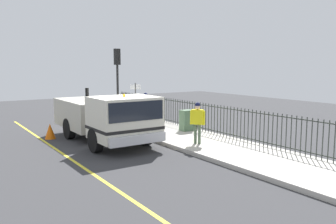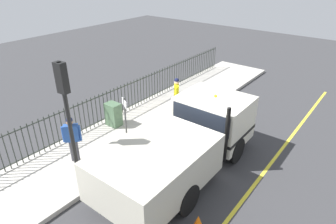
{
  "view_description": "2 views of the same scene",
  "coord_description": "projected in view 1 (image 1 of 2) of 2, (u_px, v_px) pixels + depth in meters",
  "views": [
    {
      "loc": [
        -6.41,
        -13.19,
        3.38
      ],
      "look_at": [
        1.95,
        -0.7,
        1.38
      ],
      "focal_mm": 37.6,
      "sensor_mm": 36.0,
      "label": 1
    },
    {
      "loc": [
        -4.8,
        7.98,
        6.54
      ],
      "look_at": [
        1.45,
        -0.02,
        1.33
      ],
      "focal_mm": 31.42,
      "sensor_mm": 36.0,
      "label": 2
    }
  ],
  "objects": [
    {
      "name": "ground_plane",
      "position": [
        120.0,
        146.0,
        14.84
      ],
      "size": [
        46.32,
        46.32,
        0.0
      ],
      "primitive_type": "plane",
      "color": "#38383A",
      "rests_on": "ground"
    },
    {
      "name": "street_sign",
      "position": [
        136.0,
        101.0,
        17.19
      ],
      "size": [
        0.45,
        0.27,
        2.38
      ],
      "color": "#4C4C4C",
      "rests_on": "sidewalk_slab"
    },
    {
      "name": "work_truck",
      "position": [
        107.0,
        115.0,
        15.34
      ],
      "size": [
        2.57,
        6.51,
        2.48
      ],
      "rotation": [
        0.0,
        0.0,
        3.15
      ],
      "color": "silver",
      "rests_on": "ground"
    },
    {
      "name": "worker_standing",
      "position": [
        198.0,
        119.0,
        14.4
      ],
      "size": [
        0.46,
        0.53,
        1.72
      ],
      "rotation": [
        0.0,
        0.0,
        2.19
      ],
      "color": "yellow",
      "rests_on": "sidewalk_slab"
    },
    {
      "name": "traffic_cone",
      "position": [
        50.0,
        131.0,
        16.28
      ],
      "size": [
        0.5,
        0.5,
        0.71
      ],
      "primitive_type": "cone",
      "color": "orange",
      "rests_on": "ground"
    },
    {
      "name": "sidewalk_slab",
      "position": [
        180.0,
        136.0,
        16.55
      ],
      "size": [
        3.17,
        21.05,
        0.16
      ],
      "primitive_type": "cube",
      "color": "#B7B2A8",
      "rests_on": "ground"
    },
    {
      "name": "iron_fence",
      "position": [
        203.0,
        117.0,
        17.2
      ],
      "size": [
        0.04,
        17.93,
        1.41
      ],
      "color": "#2D332D",
      "rests_on": "sidewalk_slab"
    },
    {
      "name": "lane_marking",
      "position": [
        63.0,
        154.0,
        13.5
      ],
      "size": [
        0.12,
        18.95,
        0.01
      ],
      "primitive_type": "cube",
      "color": "yellow",
      "rests_on": "ground"
    },
    {
      "name": "traffic_light_near",
      "position": [
        117.0,
        71.0,
        18.75
      ],
      "size": [
        0.32,
        0.23,
        4.1
      ],
      "rotation": [
        0.0,
        0.0,
        3.22
      ],
      "color": "black",
      "rests_on": "sidewalk_slab"
    },
    {
      "name": "pedestrian_distant",
      "position": [
        146.0,
        105.0,
        19.06
      ],
      "size": [
        0.5,
        0.51,
        1.75
      ],
      "rotation": [
        0.0,
        0.0,
        0.81
      ],
      "color": "#264C99",
      "rests_on": "sidewalk_slab"
    },
    {
      "name": "utility_cabinet",
      "position": [
        187.0,
        120.0,
        17.43
      ],
      "size": [
        0.63,
        0.47,
        1.03
      ],
      "primitive_type": "cube",
      "color": "#4C6B4C",
      "rests_on": "sidewalk_slab"
    }
  ]
}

